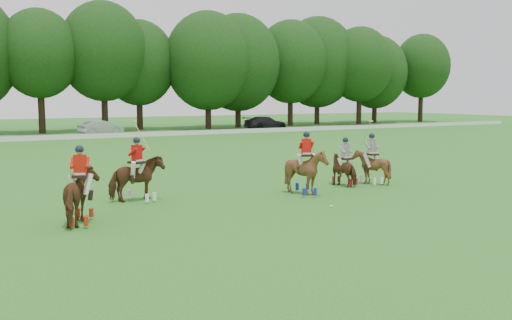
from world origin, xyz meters
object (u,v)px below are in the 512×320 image
polo_red_c (306,171)px  polo_stripe_b (371,166)px  polo_red_b (137,178)px  car_mid (101,128)px  car_right (265,123)px  polo_ball (331,206)px  polo_red_a (81,196)px  polo_stripe_a (345,169)px

polo_red_c → polo_stripe_b: bearing=11.3°
polo_stripe_b → polo_red_b: bearing=174.3°
car_mid → polo_red_c: 39.13m
polo_stripe_b → car_mid: bearing=93.0°
car_right → polo_red_b: bearing=140.6°
car_mid → polo_ball: size_ratio=49.76×
polo_red_a → polo_stripe_a: bearing=9.7°
polo_red_b → polo_ball: bearing=-39.1°
polo_red_b → polo_red_c: (6.24, -1.84, 0.06)m
polo_red_b → polo_stripe_a: (9.00, -0.81, -0.12)m
car_mid → polo_stripe_b: 38.32m
polo_red_b → polo_ball: size_ratio=32.42×
car_right → polo_stripe_b: (-17.21, -38.27, 0.04)m
polo_red_a → polo_red_b: size_ratio=0.82×
polo_ball → polo_stripe_a: bearing=46.3°
car_mid → polo_ball: bearing=159.5°
polo_red_a → polo_stripe_b: (12.94, 1.77, -0.08)m
polo_stripe_b → polo_stripe_a: bearing=170.3°
polo_stripe_b → polo_red_c: bearing=-168.7°
car_right → polo_ball: 47.16m
polo_stripe_a → polo_ball: size_ratio=23.38×
polo_stripe_b → polo_ball: bearing=-144.2°
car_right → polo_stripe_a: size_ratio=2.50×
car_mid → car_right: car_right is taller
polo_stripe_a → polo_stripe_b: 1.30m
polo_stripe_b → car_right: bearing=65.8°
polo_red_b → polo_ball: (5.50, -4.47, -0.82)m
car_mid → polo_red_c: bearing=160.3°
polo_red_b → polo_ball: polo_red_b is taller
car_mid → polo_red_b: bearing=150.8°
polo_red_c → polo_ball: 2.88m
polo_red_c → polo_stripe_b: size_ratio=0.89×
polo_red_b → polo_stripe_b: polo_red_b is taller
polo_red_b → polo_stripe_b: (10.28, -1.03, -0.06)m
polo_stripe_a → polo_stripe_b: bearing=-9.7°
car_right → polo_red_c: bearing=148.5°
car_mid → polo_red_a: bearing=148.0°
polo_red_b → polo_red_c: 6.51m
polo_red_c → polo_red_a: bearing=-173.9°
polo_red_c → polo_stripe_a: size_ratio=1.18×
polo_red_a → car_mid: bearing=74.7°
car_right → polo_ball: car_right is taller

